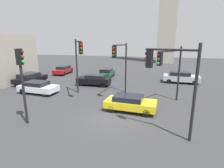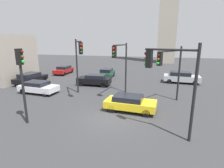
# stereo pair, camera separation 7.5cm
# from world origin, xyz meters

# --- Properties ---
(ground_plane) EXTENTS (102.24, 102.24, 0.00)m
(ground_plane) POSITION_xyz_m (0.00, 0.00, 0.00)
(ground_plane) COLOR #38383A
(traffic_light_0) EXTENTS (0.49, 0.38, 4.95)m
(traffic_light_0) POSITION_xyz_m (-5.30, -2.17, 3.46)
(traffic_light_0) COLOR black
(traffic_light_0) RESTS_ON ground_plane
(traffic_light_1) EXTENTS (2.08, 3.11, 4.96)m
(traffic_light_1) POSITION_xyz_m (4.00, 3.97, 3.49)
(traffic_light_1) COLOR black
(traffic_light_1) RESTS_ON ground_plane
(traffic_light_2) EXTENTS (0.74, 3.57, 5.21)m
(traffic_light_2) POSITION_xyz_m (-0.46, 5.26, 3.77)
(traffic_light_2) COLOR black
(traffic_light_2) RESTS_ON ground_plane
(traffic_light_3) EXTENTS (2.07, 3.10, 5.59)m
(traffic_light_3) POSITION_xyz_m (-4.28, 4.04, 3.99)
(traffic_light_3) COLOR black
(traffic_light_3) RESTS_ON ground_plane
(traffic_light_4) EXTENTS (2.80, 1.03, 5.33)m
(traffic_light_4) POSITION_xyz_m (3.74, -1.38, 3.69)
(traffic_light_4) COLOR black
(traffic_light_4) RESTS_ON ground_plane
(car_0) EXTENTS (1.91, 4.09, 1.40)m
(car_0) POSITION_xyz_m (-4.33, 13.66, 0.74)
(car_0) COLOR #19472D
(car_0) RESTS_ON ground_plane
(car_1) EXTENTS (2.20, 4.45, 1.41)m
(car_1) POSITION_xyz_m (-12.75, 7.45, 0.75)
(car_1) COLOR black
(car_1) RESTS_ON ground_plane
(car_2) EXTENTS (4.12, 2.08, 1.27)m
(car_2) POSITION_xyz_m (-9.07, 4.05, 0.68)
(car_2) COLOR silver
(car_2) RESTS_ON ground_plane
(car_4) EXTENTS (4.59, 2.25, 1.47)m
(car_4) POSITION_xyz_m (6.09, 12.99, 0.77)
(car_4) COLOR #ADB2B7
(car_4) RESTS_ON ground_plane
(car_6) EXTENTS (4.11, 1.70, 1.36)m
(car_6) POSITION_xyz_m (-4.49, 8.70, 0.73)
(car_6) COLOR black
(car_6) RESTS_ON ground_plane
(car_7) EXTENTS (1.96, 4.14, 1.33)m
(car_7) POSITION_xyz_m (-12.23, 14.86, 0.70)
(car_7) COLOR maroon
(car_7) RESTS_ON ground_plane
(car_8) EXTENTS (4.05, 2.07, 1.26)m
(car_8) POSITION_xyz_m (1.07, 1.71, 0.68)
(car_8) COLOR yellow
(car_8) RESTS_ON ground_plane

